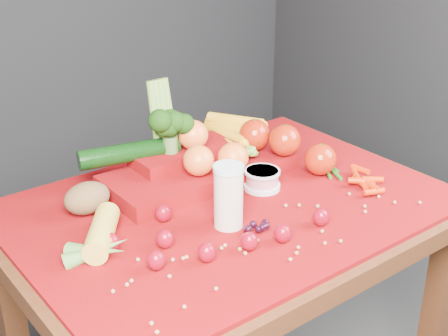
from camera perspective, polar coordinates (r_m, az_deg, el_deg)
table at (r=1.61m, az=0.44°, el=-6.52°), size 1.10×0.80×0.75m
red_cloth at (r=1.56m, az=0.45°, el=-3.37°), size 1.05×0.75×0.01m
milk_glass at (r=1.42m, az=0.41°, el=-2.39°), size 0.07×0.07×0.15m
yogurt_bowl at (r=1.62m, az=3.50°, el=-0.98°), size 0.10×0.10×0.05m
strawberry_scatter at (r=1.38m, az=-1.48°, el=-6.21°), size 0.48×0.28×0.05m
dark_grape_cluster at (r=1.43m, az=3.06°, el=-5.45°), size 0.06×0.05×0.03m
soybean_scatter at (r=1.43m, az=5.42°, el=-6.00°), size 0.84×0.24×0.01m
corn_ear at (r=1.37m, az=-11.44°, el=-6.94°), size 0.25×0.26×0.06m
potato at (r=1.53m, az=-12.41°, el=-2.71°), size 0.12×0.08×0.08m
baby_carrot_pile at (r=1.67m, az=12.82°, el=-1.22°), size 0.17×0.17×0.03m
green_bean_pile at (r=1.76m, az=9.40°, el=0.07°), size 0.14×0.12×0.01m
produce_mound at (r=1.67m, az=-1.27°, el=1.15°), size 0.62×0.37×0.27m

